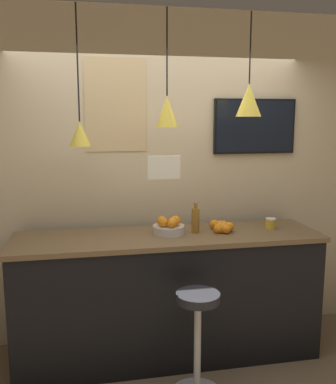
{
  "coord_description": "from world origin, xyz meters",
  "views": [
    {
      "loc": [
        -0.64,
        -2.63,
        1.96
      ],
      "look_at": [
        0.0,
        0.65,
        1.4
      ],
      "focal_mm": 40.0,
      "sensor_mm": 36.0,
      "label": 1
    }
  ],
  "objects_px": {
    "juice_bottle": "(195,220)",
    "bar_stool": "(198,332)",
    "spread_jar": "(271,223)",
    "fruit_bowl": "(169,227)",
    "mounted_tv": "(255,126)"
  },
  "relations": [
    {
      "from": "fruit_bowl",
      "to": "juice_bottle",
      "type": "distance_m",
      "value": 0.23
    },
    {
      "from": "fruit_bowl",
      "to": "mounted_tv",
      "type": "bearing_deg",
      "value": 23.9
    },
    {
      "from": "mounted_tv",
      "to": "spread_jar",
      "type": "bearing_deg",
      "value": -86.61
    },
    {
      "from": "juice_bottle",
      "to": "mounted_tv",
      "type": "bearing_deg",
      "value": 30.11
    },
    {
      "from": "bar_stool",
      "to": "spread_jar",
      "type": "relative_size",
      "value": 8.55
    },
    {
      "from": "juice_bottle",
      "to": "spread_jar",
      "type": "bearing_deg",
      "value": -0.0
    },
    {
      "from": "bar_stool",
      "to": "spread_jar",
      "type": "height_order",
      "value": "spread_jar"
    },
    {
      "from": "juice_bottle",
      "to": "mounted_tv",
      "type": "relative_size",
      "value": 0.33
    },
    {
      "from": "fruit_bowl",
      "to": "juice_bottle",
      "type": "xyz_separation_m",
      "value": [
        0.22,
        0.01,
        0.05
      ]
    },
    {
      "from": "juice_bottle",
      "to": "bar_stool",
      "type": "bearing_deg",
      "value": -102.72
    },
    {
      "from": "bar_stool",
      "to": "fruit_bowl",
      "type": "height_order",
      "value": "fruit_bowl"
    },
    {
      "from": "juice_bottle",
      "to": "spread_jar",
      "type": "relative_size",
      "value": 2.76
    },
    {
      "from": "spread_jar",
      "to": "bar_stool",
      "type": "bearing_deg",
      "value": -142.93
    },
    {
      "from": "spread_jar",
      "to": "fruit_bowl",
      "type": "bearing_deg",
      "value": -179.24
    },
    {
      "from": "bar_stool",
      "to": "fruit_bowl",
      "type": "relative_size",
      "value": 3.01
    }
  ]
}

